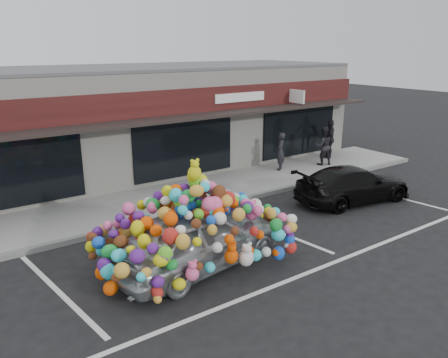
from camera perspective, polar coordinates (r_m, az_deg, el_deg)
ground at (r=11.26m, az=-4.42°, el=-10.04°), size 90.00×90.00×0.00m
shop_building at (r=18.09m, az=-18.37°, el=6.79°), size 24.00×7.20×4.31m
sidewalk at (r=14.55m, az=-12.46°, el=-3.65°), size 26.00×3.00×0.15m
kerb at (r=13.26m, az=-9.95°, el=-5.58°), size 26.00×0.18×0.16m
parking_stripe_left at (r=10.42m, az=-20.81°, el=-13.58°), size 0.73×4.37×0.01m
parking_stripe_mid at (r=12.88m, az=5.98°, el=-6.43°), size 0.73×4.37×0.01m
parking_stripe_right at (r=16.71m, az=20.21°, el=-1.85°), size 0.73×4.37×0.01m
lane_line at (r=10.77m, az=11.48°, el=-11.68°), size 14.00×0.12×0.01m
toy_car at (r=10.39m, az=-3.50°, el=-6.80°), size 3.17×4.92×2.72m
black_sedan at (r=15.44m, az=16.54°, el=-0.65°), size 2.33×4.41×1.22m
pedestrian_a at (r=18.17m, az=7.35°, el=3.60°), size 0.68×0.65×1.57m
pedestrian_b at (r=19.31m, az=12.79°, el=4.26°), size 0.98×0.89×1.66m
pedestrian_c at (r=20.61m, az=13.65°, el=5.13°), size 1.04×1.03×1.76m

